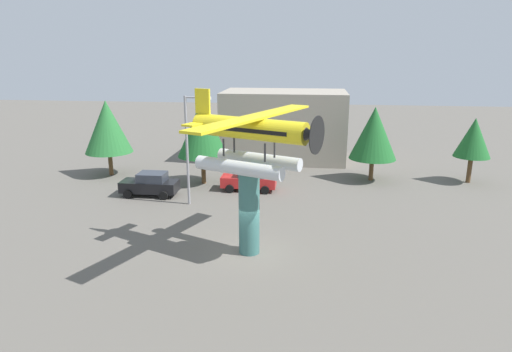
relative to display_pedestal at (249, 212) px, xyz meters
name	(u,v)px	position (x,y,z in m)	size (l,w,h in m)	color
ground_plane	(249,252)	(0.00, 0.00, -2.28)	(140.00, 140.00, 0.00)	#605B54
display_pedestal	(249,212)	(0.00, 0.00, 0.00)	(1.10, 1.10, 4.57)	#386B66
floatplane_monument	(251,138)	(0.12, -0.05, 3.95)	(7.18, 10.00, 4.00)	silver
car_near_black	(150,184)	(-8.64, 8.86, -1.40)	(4.20, 2.02, 1.76)	black
car_mid_red	(250,179)	(-1.48, 11.07, -1.40)	(4.20, 2.02, 1.76)	red
streetlight_primary	(190,143)	(-5.07, 7.31, 2.14)	(1.84, 0.28, 7.58)	gray
storefront_building	(284,125)	(0.49, 22.00, 1.06)	(11.85, 6.94, 6.68)	#9E9384
tree_west	(107,127)	(-14.02, 13.99, 1.95)	(3.99, 3.99, 6.46)	brown
tree_east	(202,129)	(-5.44, 12.49, 2.22)	(4.00, 4.00, 6.73)	brown
tree_center_back	(374,133)	(8.21, 15.06, 1.69)	(3.84, 3.84, 6.12)	brown
tree_far_east	(474,138)	(16.07, 15.33, 1.42)	(2.84, 2.84, 5.31)	brown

